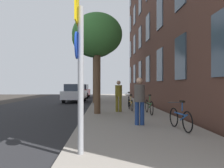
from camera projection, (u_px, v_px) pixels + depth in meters
ground_plane at (71, 107)px, 15.54m from camera, size 41.80×41.80×0.00m
road_asphalt at (41, 107)px, 15.45m from camera, size 7.00×38.00×0.01m
sidewalk at (120, 106)px, 15.68m from camera, size 4.20×38.00×0.12m
sign_post at (79, 63)px, 4.51m from camera, size 0.15×0.60×3.30m
traffic_light at (98, 78)px, 25.93m from camera, size 0.43×0.24×3.29m
tree_near at (97, 36)px, 10.92m from camera, size 2.50×2.50×5.02m
tree_far at (95, 39)px, 17.75m from camera, size 3.73×3.73×6.83m
bicycle_0 at (180, 118)px, 6.96m from camera, size 0.42×1.62×0.94m
bicycle_1 at (149, 106)px, 10.80m from camera, size 0.42×1.76×0.96m
bicycle_2 at (130, 104)px, 12.39m from camera, size 0.42×1.62×0.91m
bicycle_3 at (129, 101)px, 14.72m from camera, size 0.42×1.72×0.97m
pedestrian_0 at (140, 98)px, 7.80m from camera, size 0.54×0.54×1.69m
pedestrian_1 at (119, 94)px, 11.70m from camera, size 0.49×0.49×1.66m
car_0 at (75, 93)px, 19.80m from camera, size 1.89×4.53×1.62m
car_1 at (81, 91)px, 26.03m from camera, size 1.95×4.37×1.62m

